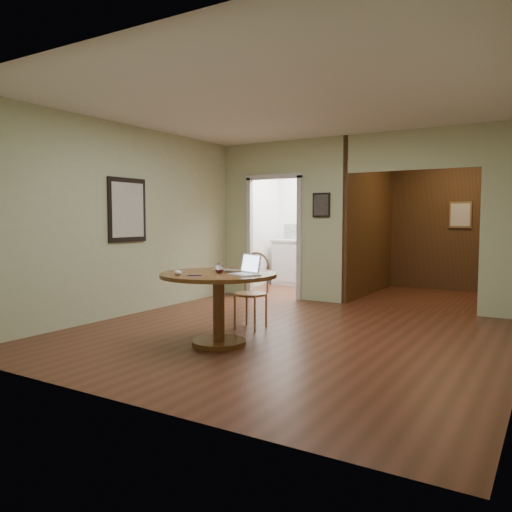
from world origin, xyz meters
The scene contains 11 objects.
floor centered at (0.00, 0.00, 0.00)m, with size 5.00×5.00×0.00m, color #462314.
room_shell centered at (-0.47, 3.10, 1.29)m, with size 5.20×7.50×5.00m.
dining_table centered at (-0.39, -0.72, 0.59)m, with size 1.26×1.26×0.79m.
chair centered at (-0.53, 0.22, 0.53)m, with size 0.41×0.41×0.95m.
open_laptop centered at (-0.04, -0.69, 0.85)m, with size 0.36×0.36×0.21m.
closed_laptop centered at (-0.38, -0.62, 0.80)m, with size 0.35×0.23×0.03m, color #BCBCC1.
mouse centered at (-0.64, -1.10, 0.82)m, with size 0.12×0.07×0.05m, color white.
wine_glass centered at (-0.36, -0.74, 0.85)m, with size 0.10×0.10×0.11m, color white, non-canonical shape.
pen centered at (-0.45, -1.07, 0.79)m, with size 0.01×0.01×0.15m, color #0C0D54.
kitchen_cabinet centered at (-1.35, 4.20, 0.47)m, with size 2.06×0.60×0.94m.
grocery_bag centered at (-0.57, 4.20, 1.07)m, with size 0.26×0.22×0.26m, color beige.
Camera 1 is at (2.74, -5.10, 1.38)m, focal length 35.00 mm.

